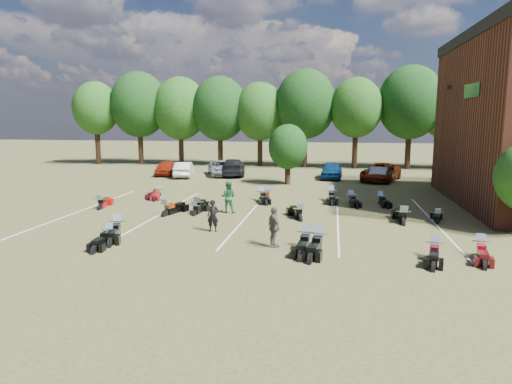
% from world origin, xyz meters
% --- Properties ---
extents(ground, '(160.00, 160.00, 0.00)m').
position_xyz_m(ground, '(0.00, 0.00, 0.00)').
color(ground, brown).
rests_on(ground, ground).
extents(car_0, '(2.26, 4.29, 1.39)m').
position_xyz_m(car_0, '(-14.06, 19.61, 0.70)').
color(car_0, maroon).
rests_on(car_0, ground).
extents(car_1, '(2.33, 4.49, 1.41)m').
position_xyz_m(car_1, '(-11.93, 18.60, 0.70)').
color(car_1, '#B8B8BC').
rests_on(car_1, ground).
extents(car_2, '(3.96, 5.62, 1.42)m').
position_xyz_m(car_2, '(-8.70, 20.19, 0.71)').
color(car_2, '#979A9F').
rests_on(car_2, ground).
extents(car_3, '(3.20, 5.79, 1.59)m').
position_xyz_m(car_3, '(-7.68, 20.41, 0.79)').
color(car_3, black).
rests_on(car_3, ground).
extents(car_4, '(2.01, 4.54, 1.52)m').
position_xyz_m(car_4, '(1.57, 19.72, 0.76)').
color(car_4, navy).
rests_on(car_4, ground).
extents(car_5, '(2.10, 4.15, 1.31)m').
position_xyz_m(car_5, '(5.64, 18.51, 0.65)').
color(car_5, '#B3B3AE').
rests_on(car_5, ground).
extents(car_6, '(4.25, 6.06, 1.54)m').
position_xyz_m(car_6, '(5.76, 18.86, 0.77)').
color(car_6, '#631B05').
rests_on(car_6, ground).
extents(car_7, '(2.55, 5.56, 1.58)m').
position_xyz_m(car_7, '(11.82, 19.11, 0.79)').
color(car_7, '#3F3E43').
rests_on(car_7, ground).
extents(person_black, '(0.60, 0.42, 1.56)m').
position_xyz_m(person_black, '(-3.98, -0.82, 0.78)').
color(person_black, black).
rests_on(person_black, ground).
extents(person_green, '(0.90, 0.71, 1.83)m').
position_xyz_m(person_green, '(-4.26, 3.66, 0.91)').
color(person_green, '#235D2F').
rests_on(person_green, ground).
extents(person_grey, '(0.90, 1.10, 1.76)m').
position_xyz_m(person_grey, '(-0.73, -2.96, 0.88)').
color(person_grey, '#524E46').
rests_on(person_grey, ground).
extents(motorcycle_0, '(1.45, 2.61, 1.38)m').
position_xyz_m(motorcycle_0, '(-8.19, -2.28, 0.00)').
color(motorcycle_0, black).
rests_on(motorcycle_0, ground).
extents(motorcycle_2, '(0.93, 2.26, 1.22)m').
position_xyz_m(motorcycle_2, '(-8.02, -3.49, 0.00)').
color(motorcycle_2, black).
rests_on(motorcycle_2, ground).
extents(motorcycle_3, '(0.93, 2.51, 1.38)m').
position_xyz_m(motorcycle_3, '(0.63, -2.81, 0.00)').
color(motorcycle_3, black).
rests_on(motorcycle_3, ground).
extents(motorcycle_4, '(1.15, 2.60, 1.40)m').
position_xyz_m(motorcycle_4, '(1.17, -3.03, 0.00)').
color(motorcycle_4, black).
rests_on(motorcycle_4, ground).
extents(motorcycle_5, '(1.18, 2.34, 1.25)m').
position_xyz_m(motorcycle_5, '(5.69, -3.40, 0.00)').
color(motorcycle_5, black).
rests_on(motorcycle_5, ground).
extents(motorcycle_6, '(1.11, 2.31, 1.23)m').
position_xyz_m(motorcycle_6, '(7.54, -2.88, 0.00)').
color(motorcycle_6, '#520B10').
rests_on(motorcycle_6, ground).
extents(motorcycle_7, '(1.09, 2.36, 1.26)m').
position_xyz_m(motorcycle_7, '(-12.07, 3.27, 0.00)').
color(motorcycle_7, '#9F0D0B').
rests_on(motorcycle_7, ground).
extents(motorcycle_8, '(1.42, 2.58, 1.37)m').
position_xyz_m(motorcycle_8, '(-7.51, 2.16, 0.00)').
color(motorcycle_8, black).
rests_on(motorcycle_8, ground).
extents(motorcycle_9, '(0.84, 2.12, 1.16)m').
position_xyz_m(motorcycle_9, '(-5.96, 2.62, 0.00)').
color(motorcycle_9, black).
rests_on(motorcycle_9, ground).
extents(motorcycle_10, '(0.97, 2.53, 1.38)m').
position_xyz_m(motorcycle_10, '(-5.95, 3.10, 0.00)').
color(motorcycle_10, black).
rests_on(motorcycle_10, ground).
extents(motorcycle_11, '(1.50, 2.50, 1.33)m').
position_xyz_m(motorcycle_11, '(-0.01, 2.30, 0.00)').
color(motorcycle_11, black).
rests_on(motorcycle_11, ground).
extents(motorcycle_12, '(0.81, 2.51, 1.40)m').
position_xyz_m(motorcycle_12, '(5.31, 2.25, 0.00)').
color(motorcycle_12, black).
rests_on(motorcycle_12, ground).
extents(motorcycle_13, '(0.98, 2.13, 1.14)m').
position_xyz_m(motorcycle_13, '(7.11, 2.82, 0.00)').
color(motorcycle_13, black).
rests_on(motorcycle_13, ground).
extents(motorcycle_14, '(0.79, 2.08, 1.13)m').
position_xyz_m(motorcycle_14, '(-10.35, 8.26, 0.00)').
color(motorcycle_14, '#450913').
rests_on(motorcycle_14, ground).
extents(motorcycle_15, '(1.04, 2.12, 1.13)m').
position_xyz_m(motorcycle_15, '(-10.19, 7.80, 0.00)').
color(motorcycle_15, '#9F0B19').
rests_on(motorcycle_15, ground).
extents(motorcycle_16, '(1.40, 2.38, 1.27)m').
position_xyz_m(motorcycle_16, '(-2.95, 7.81, 0.00)').
color(motorcycle_16, black).
rests_on(motorcycle_16, ground).
extents(motorcycle_17, '(0.74, 2.17, 1.20)m').
position_xyz_m(motorcycle_17, '(-2.62, 8.42, 0.00)').
color(motorcycle_17, black).
rests_on(motorcycle_17, ground).
extents(motorcycle_18, '(0.90, 2.48, 1.36)m').
position_xyz_m(motorcycle_18, '(1.59, 8.65, 0.00)').
color(motorcycle_18, black).
rests_on(motorcycle_18, ground).
extents(motorcycle_19, '(1.06, 2.24, 1.20)m').
position_xyz_m(motorcycle_19, '(2.88, 7.73, 0.00)').
color(motorcycle_19, black).
rests_on(motorcycle_19, ground).
extents(motorcycle_20, '(1.02, 2.11, 1.13)m').
position_xyz_m(motorcycle_20, '(4.72, 7.84, 0.00)').
color(motorcycle_20, black).
rests_on(motorcycle_20, ground).
extents(tree_line, '(56.00, 6.00, 9.79)m').
position_xyz_m(tree_line, '(-1.00, 29.00, 6.31)').
color(tree_line, black).
rests_on(tree_line, ground).
extents(young_tree_midfield, '(3.20, 3.20, 4.70)m').
position_xyz_m(young_tree_midfield, '(-2.00, 15.50, 3.09)').
color(young_tree_midfield, black).
rests_on(young_tree_midfield, ground).
extents(parking_lines, '(20.10, 14.00, 0.01)m').
position_xyz_m(parking_lines, '(-3.00, 3.00, 0.01)').
color(parking_lines, silver).
rests_on(parking_lines, ground).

